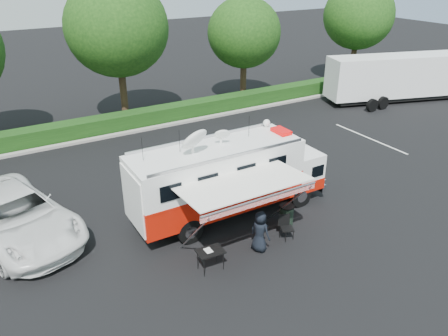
{
  "coord_description": "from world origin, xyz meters",
  "views": [
    {
      "loc": [
        -8.18,
        -13.37,
        9.69
      ],
      "look_at": [
        0.0,
        0.5,
        1.9
      ],
      "focal_mm": 35.0,
      "sensor_mm": 36.0,
      "label": 1
    }
  ],
  "objects_px": {
    "white_suv": "(21,237)",
    "command_truck": "(229,177)",
    "folding_table": "(210,252)",
    "semi_trailer": "(399,77)",
    "trash_bin": "(286,215)"
  },
  "relations": [
    {
      "from": "folding_table",
      "to": "trash_bin",
      "type": "relative_size",
      "value": 1.05
    },
    {
      "from": "white_suv",
      "to": "semi_trailer",
      "type": "bearing_deg",
      "value": -6.46
    },
    {
      "from": "white_suv",
      "to": "folding_table",
      "type": "bearing_deg",
      "value": -61.86
    },
    {
      "from": "command_truck",
      "to": "trash_bin",
      "type": "relative_size",
      "value": 9.21
    },
    {
      "from": "white_suv",
      "to": "semi_trailer",
      "type": "distance_m",
      "value": 27.36
    },
    {
      "from": "command_truck",
      "to": "trash_bin",
      "type": "distance_m",
      "value": 2.75
    },
    {
      "from": "semi_trailer",
      "to": "command_truck",
      "type": "bearing_deg",
      "value": -158.68
    },
    {
      "from": "command_truck",
      "to": "folding_table",
      "type": "xyz_separation_m",
      "value": [
        -2.4,
        -2.78,
        -0.99
      ]
    },
    {
      "from": "command_truck",
      "to": "semi_trailer",
      "type": "bearing_deg",
      "value": 21.32
    },
    {
      "from": "white_suv",
      "to": "trash_bin",
      "type": "xyz_separation_m",
      "value": [
        9.29,
        -4.53,
        0.45
      ]
    },
    {
      "from": "folding_table",
      "to": "semi_trailer",
      "type": "relative_size",
      "value": 0.09
    },
    {
      "from": "white_suv",
      "to": "trash_bin",
      "type": "bearing_deg",
      "value": -42.65
    },
    {
      "from": "white_suv",
      "to": "command_truck",
      "type": "bearing_deg",
      "value": -35.35
    },
    {
      "from": "command_truck",
      "to": "semi_trailer",
      "type": "xyz_separation_m",
      "value": [
        19.11,
        7.46,
        0.05
      ]
    },
    {
      "from": "white_suv",
      "to": "trash_bin",
      "type": "distance_m",
      "value": 10.35
    }
  ]
}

